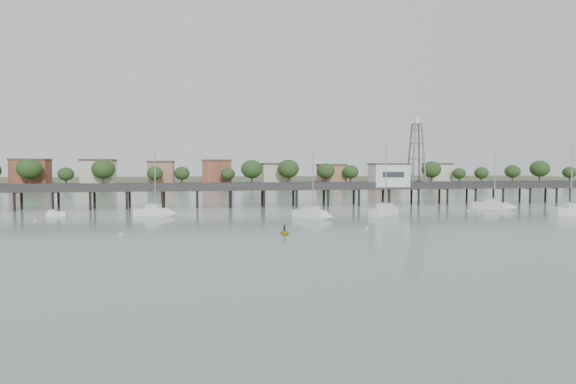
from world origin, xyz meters
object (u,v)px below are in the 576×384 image
Objects in this scene: sailboat_d at (574,211)px; sailboat_f at (316,215)px; pier at (279,189)px; yellow_dinghy at (284,234)px; white_tender at (56,214)px; sailboat_c at (388,211)px; lattice_tower at (416,155)px; sailboat_b at (159,212)px; sailboat_e at (498,206)px.

sailboat_d reaches higher than sailboat_f.
sailboat_d is at bearing -29.47° from pier.
white_tender is at bearing 145.99° from yellow_dinghy.
sailboat_c reaches higher than sailboat_d.
yellow_dinghy reaches higher than white_tender.
sailboat_c reaches higher than yellow_dinghy.
lattice_tower reaches higher than sailboat_f.
sailboat_b is (-40.01, 4.35, 0.01)m from sailboat_c.
sailboat_d is at bearing -58.05° from lattice_tower.
sailboat_e is at bearing -5.60° from white_tender.
sailboat_d is (17.15, -27.49, -10.46)m from lattice_tower.
sailboat_f is at bearing 167.66° from sailboat_d.
sailboat_e is 1.08× the size of sailboat_b.
white_tender is (-83.26, 1.20, -0.27)m from sailboat_e.
yellow_dinghy is (-37.57, -42.77, -11.10)m from lattice_tower.
sailboat_d reaches higher than white_tender.
yellow_dinghy is (-54.72, -15.28, -0.64)m from sailboat_d.
sailboat_b is at bearing -149.85° from sailboat_f.
sailboat_b is (-55.23, -17.04, -10.45)m from lattice_tower.
sailboat_f reaches higher than yellow_dinghy.
sailboat_b is 4.89× the size of yellow_dinghy.
pier reaches higher than white_tender.
sailboat_c is 1.13× the size of sailboat_f.
sailboat_c is (-25.75, -6.21, -0.00)m from sailboat_e.
lattice_tower is at bearing 54.00° from yellow_dinghy.
sailboat_c is at bearing 12.20° from sailboat_b.
sailboat_f is (-46.56, 1.65, 0.00)m from sailboat_d.
lattice_tower is 34.04m from sailboat_d.
lattice_tower reaches higher than sailboat_c.
sailboat_c is (16.28, -21.39, -3.15)m from pier.
sailboat_e is at bearing -26.66° from sailboat_c.
sailboat_c is at bearing 49.02° from yellow_dinghy.
sailboat_c is (-15.22, -21.39, -10.46)m from lattice_tower.
sailboat_d is (48.65, -27.49, -3.15)m from pier.
sailboat_c is at bearing -52.72° from pier.
white_tender is 1.38× the size of yellow_dinghy.
sailboat_f is 18.81m from yellow_dinghy.
sailboat_d is at bearing 46.94° from sailboat_f.
lattice_tower is 58.73m from sailboat_b.
lattice_tower is at bearing 0.00° from pier.
sailboat_b is at bearing -14.67° from white_tender.
sailboat_d is at bearing 20.91° from yellow_dinghy.
sailboat_d reaches higher than sailboat_b.
yellow_dinghy is at bearing -37.14° from sailboat_b.
sailboat_d is (32.36, -6.10, 0.00)m from sailboat_c.
yellow_dinghy is at bearing -176.49° from sailboat_c.
sailboat_c is 1.16× the size of sailboat_b.
lattice_tower reaches higher than sailboat_b.
white_tender is at bearing 132.45° from sailboat_c.
pier is 63.63× the size of yellow_dinghy.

